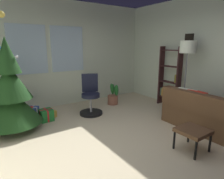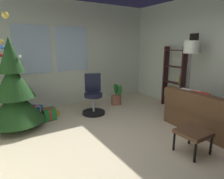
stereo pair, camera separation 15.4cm
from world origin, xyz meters
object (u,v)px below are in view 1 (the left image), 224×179
gift_box_blue (32,113)px  floor_lamp (188,52)px  couch (224,119)px  gift_box_gold (50,114)px  office_chair (91,98)px  gift_box_green (46,115)px  bookshelf (169,81)px  holiday_tree (11,94)px  footstool (193,132)px  potted_plant (113,96)px  gift_box_red (26,114)px

gift_box_blue → floor_lamp: size_ratio=0.21×
couch → gift_box_blue: (-2.91, 2.91, -0.15)m
gift_box_gold → gift_box_blue: size_ratio=0.81×
gift_box_blue → floor_lamp: bearing=-30.3°
office_chair → gift_box_green: bearing=171.4°
gift_box_green → bookshelf: bearing=-14.7°
bookshelf → gift_box_blue: bearing=161.1°
couch → holiday_tree: holiday_tree is taller
footstool → holiday_tree: size_ratio=0.20×
gift_box_blue → bookshelf: (3.38, -1.16, 0.59)m
footstool → bookshelf: 2.40m
footstool → office_chair: bearing=102.4°
footstool → bookshelf: bookshelf is taller
holiday_tree → gift_box_blue: holiday_tree is taller
footstool → gift_box_green: footstool is taller
couch → potted_plant: size_ratio=3.31×
gift_box_green → potted_plant: size_ratio=0.46×
couch → office_chair: 2.91m
potted_plant → holiday_tree: bearing=-172.6°
gift_box_blue → office_chair: (1.29, -0.50, 0.26)m
gift_box_red → office_chair: 1.52m
footstool → office_chair: size_ratio=0.46×
footstool → bookshelf: bearing=48.9°
holiday_tree → bookshelf: bearing=-9.8°
gift_box_red → gift_box_gold: size_ratio=1.38×
gift_box_red → bookshelf: 3.74m
gift_box_red → bookshelf: bookshelf is taller
holiday_tree → gift_box_blue: (0.43, 0.50, -0.63)m
couch → bookshelf: size_ratio=1.26×
gift_box_red → footstool: bearing=-55.8°
gift_box_blue → potted_plant: potted_plant is taller
footstool → potted_plant: (0.38, 2.78, -0.09)m
couch → gift_box_blue: 4.12m
gift_box_red → bookshelf: (3.52, -1.11, 0.58)m
bookshelf → floor_lamp: (-0.26, -0.67, 0.79)m
couch → gift_box_green: couch is taller
office_chair → potted_plant: office_chair is taller
office_chair → floor_lamp: size_ratio=0.56×
holiday_tree → footstool: bearing=-47.3°
office_chair → potted_plant: (0.91, 0.34, -0.16)m
footstool → floor_lamp: floor_lamp is taller
footstool → bookshelf: (1.56, 1.78, 0.40)m
bookshelf → potted_plant: size_ratio=2.63×
gift_box_red → holiday_tree: bearing=-122.9°
office_chair → bookshelf: bookshelf is taller
potted_plant → gift_box_green: bearing=-174.8°
holiday_tree → office_chair: size_ratio=2.30×
office_chair → floor_lamp: (1.83, -1.33, 1.12)m
gift_box_red → floor_lamp: size_ratio=0.23×
gift_box_green → gift_box_blue: (-0.24, 0.34, 0.00)m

